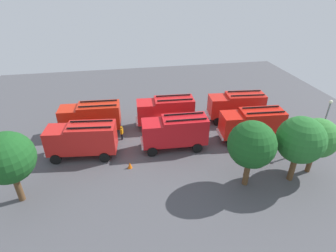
{
  "coord_description": "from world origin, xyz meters",
  "views": [
    {
      "loc": [
        4.9,
        26.95,
        16.87
      ],
      "look_at": [
        0.0,
        0.0,
        1.4
      ],
      "focal_mm": 28.6,
      "sensor_mm": 36.0,
      "label": 1
    }
  ],
  "objects_px": {
    "firefighter_3": "(96,115)",
    "traffic_cone_0": "(130,165)",
    "tree_1": "(300,140)",
    "fire_truck_0": "(236,105)",
    "tree_2": "(252,145)",
    "fire_truck_2": "(91,117)",
    "fire_truck_1": "(166,110)",
    "firefighter_1": "(122,132)",
    "firefighter_2": "(90,134)",
    "tree_3": "(8,158)",
    "firefighter_0": "(87,113)",
    "tree_0": "(318,138)",
    "traffic_cone_1": "(203,119)",
    "fire_truck_3": "(252,123)",
    "fire_truck_4": "(175,131)",
    "fire_truck_5": "(82,139)",
    "lamppost": "(325,121)"
  },
  "relations": [
    {
      "from": "firefighter_3",
      "to": "traffic_cone_0",
      "type": "xyz_separation_m",
      "value": [
        -3.76,
        10.6,
        -0.6
      ]
    },
    {
      "from": "tree_1",
      "to": "fire_truck_0",
      "type": "bearing_deg",
      "value": -87.7
    },
    {
      "from": "fire_truck_0",
      "to": "tree_2",
      "type": "relative_size",
      "value": 1.15
    },
    {
      "from": "fire_truck_2",
      "to": "fire_truck_1",
      "type": "bearing_deg",
      "value": -176.56
    },
    {
      "from": "firefighter_1",
      "to": "firefighter_2",
      "type": "bearing_deg",
      "value": 16.48
    },
    {
      "from": "fire_truck_0",
      "to": "tree_3",
      "type": "xyz_separation_m",
      "value": [
        23.7,
        10.46,
        2.24
      ]
    },
    {
      "from": "firefighter_0",
      "to": "tree_0",
      "type": "height_order",
      "value": "tree_0"
    },
    {
      "from": "firefighter_1",
      "to": "traffic_cone_1",
      "type": "distance_m",
      "value": 11.08
    },
    {
      "from": "fire_truck_0",
      "to": "tree_1",
      "type": "distance_m",
      "value": 12.38
    },
    {
      "from": "fire_truck_3",
      "to": "tree_0",
      "type": "height_order",
      "value": "tree_0"
    },
    {
      "from": "fire_truck_0",
      "to": "firefighter_0",
      "type": "xyz_separation_m",
      "value": [
        19.31,
        -3.68,
        -1.26
      ]
    },
    {
      "from": "tree_0",
      "to": "tree_1",
      "type": "distance_m",
      "value": 2.58
    },
    {
      "from": "fire_truck_0",
      "to": "tree_0",
      "type": "relative_size",
      "value": 1.3
    },
    {
      "from": "fire_truck_0",
      "to": "fire_truck_4",
      "type": "distance_m",
      "value": 10.44
    },
    {
      "from": "fire_truck_2",
      "to": "firefighter_2",
      "type": "bearing_deg",
      "value": 89.21
    },
    {
      "from": "fire_truck_3",
      "to": "fire_truck_5",
      "type": "distance_m",
      "value": 18.74
    },
    {
      "from": "fire_truck_5",
      "to": "lamppost",
      "type": "distance_m",
      "value": 25.41
    },
    {
      "from": "fire_truck_3",
      "to": "firefighter_1",
      "type": "xyz_separation_m",
      "value": [
        14.72,
        -2.73,
        -1.24
      ]
    },
    {
      "from": "fire_truck_4",
      "to": "tree_0",
      "type": "xyz_separation_m",
      "value": [
        -12.05,
        6.37,
        1.68
      ]
    },
    {
      "from": "firefighter_3",
      "to": "traffic_cone_0",
      "type": "bearing_deg",
      "value": 10.11
    },
    {
      "from": "lamppost",
      "to": "fire_truck_3",
      "type": "bearing_deg",
      "value": -26.39
    },
    {
      "from": "fire_truck_3",
      "to": "tree_3",
      "type": "distance_m",
      "value": 24.28
    },
    {
      "from": "tree_3",
      "to": "fire_truck_0",
      "type": "bearing_deg",
      "value": -156.18
    },
    {
      "from": "tree_2",
      "to": "traffic_cone_0",
      "type": "relative_size",
      "value": 9.79
    },
    {
      "from": "fire_truck_3",
      "to": "firefighter_3",
      "type": "xyz_separation_m",
      "value": [
        17.9,
        -7.73,
        -1.23
      ]
    },
    {
      "from": "fire_truck_3",
      "to": "tree_1",
      "type": "height_order",
      "value": "tree_1"
    },
    {
      "from": "fire_truck_3",
      "to": "fire_truck_4",
      "type": "distance_m",
      "value": 8.98
    },
    {
      "from": "firefighter_2",
      "to": "traffic_cone_1",
      "type": "bearing_deg",
      "value": -71.69
    },
    {
      "from": "fire_truck_2",
      "to": "tree_1",
      "type": "relative_size",
      "value": 1.13
    },
    {
      "from": "fire_truck_2",
      "to": "firefighter_0",
      "type": "distance_m",
      "value": 3.88
    },
    {
      "from": "firefighter_0",
      "to": "traffic_cone_0",
      "type": "relative_size",
      "value": 2.46
    },
    {
      "from": "fire_truck_2",
      "to": "firefighter_2",
      "type": "height_order",
      "value": "fire_truck_2"
    },
    {
      "from": "fire_truck_2",
      "to": "fire_truck_5",
      "type": "height_order",
      "value": "same"
    },
    {
      "from": "fire_truck_4",
      "to": "lamppost",
      "type": "bearing_deg",
      "value": 170.73
    },
    {
      "from": "fire_truck_1",
      "to": "fire_truck_5",
      "type": "bearing_deg",
      "value": 30.12
    },
    {
      "from": "tree_2",
      "to": "firefighter_3",
      "type": "bearing_deg",
      "value": -46.5
    },
    {
      "from": "fire_truck_1",
      "to": "tree_0",
      "type": "height_order",
      "value": "tree_0"
    },
    {
      "from": "fire_truck_0",
      "to": "firefighter_0",
      "type": "relative_size",
      "value": 4.6
    },
    {
      "from": "fire_truck_3",
      "to": "firefighter_0",
      "type": "height_order",
      "value": "fire_truck_3"
    },
    {
      "from": "fire_truck_2",
      "to": "traffic_cone_0",
      "type": "xyz_separation_m",
      "value": [
        -4.06,
        7.9,
        -1.83
      ]
    },
    {
      "from": "tree_1",
      "to": "traffic_cone_1",
      "type": "distance_m",
      "value": 14.13
    },
    {
      "from": "tree_0",
      "to": "tree_2",
      "type": "bearing_deg",
      "value": 5.19
    },
    {
      "from": "fire_truck_4",
      "to": "fire_truck_2",
      "type": "bearing_deg",
      "value": -27.24
    },
    {
      "from": "fire_truck_5",
      "to": "fire_truck_0",
      "type": "bearing_deg",
      "value": -159.36
    },
    {
      "from": "firefighter_0",
      "to": "lamppost",
      "type": "height_order",
      "value": "lamppost"
    },
    {
      "from": "firefighter_0",
      "to": "firefighter_2",
      "type": "height_order",
      "value": "firefighter_2"
    },
    {
      "from": "fire_truck_4",
      "to": "firefighter_0",
      "type": "relative_size",
      "value": 4.52
    },
    {
      "from": "firefighter_3",
      "to": "tree_3",
      "type": "bearing_deg",
      "value": -32.34
    },
    {
      "from": "firefighter_2",
      "to": "tree_0",
      "type": "height_order",
      "value": "tree_0"
    },
    {
      "from": "fire_truck_3",
      "to": "lamppost",
      "type": "xyz_separation_m",
      "value": [
        -6.42,
        3.19,
        1.35
      ]
    }
  ]
}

